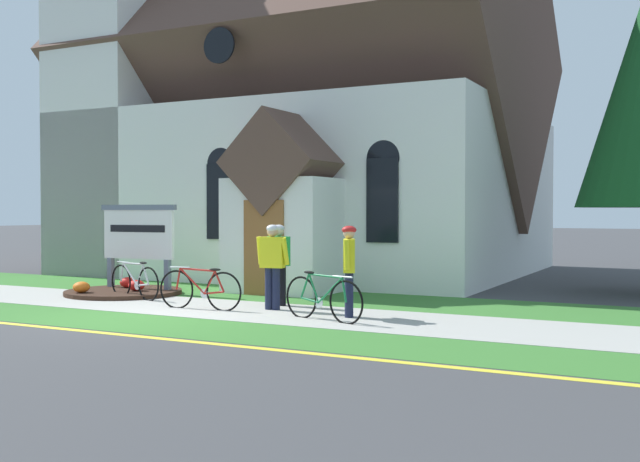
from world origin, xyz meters
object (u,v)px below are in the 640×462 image
bicycle_silver (135,281)px  cyclist_in_red_jersey (349,264)px  cyclist_in_orange_jersey (272,261)px  bicycle_red (200,289)px  church_sign (138,235)px  cyclist_in_green_jersey (279,259)px  bicycle_yellow (323,298)px

bicycle_silver → cyclist_in_red_jersey: cyclist_in_red_jersey is taller
cyclist_in_orange_jersey → cyclist_in_red_jersey: cyclist_in_orange_jersey is taller
bicycle_red → cyclist_in_red_jersey: (2.95, 0.31, 0.54)m
church_sign → cyclist_in_green_jersey: 4.13m
church_sign → bicycle_red: (3.03, -1.78, -0.93)m
bicycle_yellow → cyclist_in_green_jersey: bearing=140.2°
cyclist_in_green_jersey → cyclist_in_orange_jersey: bearing=-70.1°
cyclist_in_green_jersey → cyclist_in_orange_jersey: size_ratio=0.99×
bicycle_yellow → cyclist_in_orange_jersey: 1.75m
bicycle_yellow → bicycle_red: bearing=174.9°
bicycle_yellow → bicycle_red: size_ratio=0.97×
bicycle_yellow → bicycle_silver: 5.05m
bicycle_yellow → bicycle_silver: size_ratio=1.02×
bicycle_silver → cyclist_in_orange_jersey: cyclist_in_orange_jersey is taller
bicycle_silver → cyclist_in_orange_jersey: size_ratio=1.05×
bicycle_yellow → cyclist_in_red_jersey: (0.23, 0.55, 0.54)m
bicycle_red → cyclist_in_orange_jersey: 1.48m
church_sign → cyclist_in_red_jersey: (5.98, -1.47, -0.38)m
bicycle_yellow → bicycle_red: (-2.72, 0.24, -0.00)m
bicycle_silver → cyclist_in_red_jersey: size_ratio=1.05×
church_sign → cyclist_in_orange_jersey: bearing=-16.0°
bicycle_red → cyclist_in_red_jersey: bearing=6.0°
cyclist_in_green_jersey → bicycle_red: bearing=-131.9°
church_sign → bicycle_yellow: size_ratio=1.17×
bicycle_yellow → bicycle_silver: (-4.95, 0.97, -0.01)m
church_sign → cyclist_in_orange_jersey: size_ratio=1.26×
cyclist_in_red_jersey → cyclist_in_orange_jersey: bearing=171.9°
church_sign → cyclist_in_green_jersey: (4.07, -0.62, -0.39)m
cyclist_in_green_jersey → bicycle_yellow: bearing=-39.8°
cyclist_in_orange_jersey → cyclist_in_red_jersey: 1.71m
cyclist_in_orange_jersey → cyclist_in_red_jersey: size_ratio=1.00×
bicycle_silver → bicycle_red: (2.23, -0.73, 0.01)m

